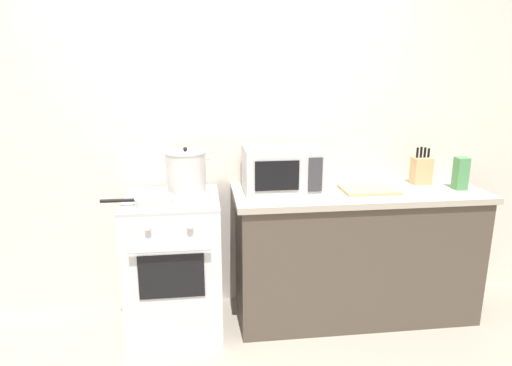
{
  "coord_description": "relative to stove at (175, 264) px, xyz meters",
  "views": [
    {
      "loc": [
        -0.15,
        -2.19,
        1.74
      ],
      "look_at": [
        0.2,
        0.6,
        1.0
      ],
      "focal_mm": 31.46,
      "sensor_mm": 36.0,
      "label": 1
    }
  ],
  "objects": [
    {
      "name": "back_wall",
      "position": [
        0.65,
        0.37,
        0.79
      ],
      "size": [
        4.4,
        0.1,
        2.5
      ],
      "primitive_type": "cube",
      "color": "silver",
      "rests_on": "ground_plane"
    },
    {
      "name": "cutting_board",
      "position": [
        1.31,
        0.0,
        0.47
      ],
      "size": [
        0.36,
        0.26,
        0.02
      ],
      "primitive_type": "cube",
      "color": "tan",
      "rests_on": "countertop_right"
    },
    {
      "name": "microwave",
      "position": [
        0.73,
        0.08,
        0.61
      ],
      "size": [
        0.5,
        0.37,
        0.3
      ],
      "color": "silver",
      "rests_on": "countertop_right"
    },
    {
      "name": "pasta_box",
      "position": [
        1.94,
        -0.03,
        0.57
      ],
      "size": [
        0.08,
        0.08,
        0.22
      ],
      "primitive_type": "cube",
      "color": "#4C9356",
      "rests_on": "countertop_right"
    },
    {
      "name": "stove",
      "position": [
        0.0,
        0.0,
        0.0
      ],
      "size": [
        0.6,
        0.64,
        0.92
      ],
      "color": "silver",
      "rests_on": "ground_plane"
    },
    {
      "name": "lower_cabinet_right",
      "position": [
        1.25,
        0.02,
        -0.02
      ],
      "size": [
        1.64,
        0.56,
        0.88
      ],
      "primitive_type": "cube",
      "color": "#4C4238",
      "rests_on": "ground_plane"
    },
    {
      "name": "stock_pot",
      "position": [
        0.1,
        0.09,
        0.6
      ],
      "size": [
        0.35,
        0.27,
        0.31
      ],
      "color": "silver",
      "rests_on": "stove"
    },
    {
      "name": "frying_pan",
      "position": [
        -0.1,
        -0.14,
        0.48
      ],
      "size": [
        0.44,
        0.24,
        0.05
      ],
      "color": "silver",
      "rests_on": "stove"
    },
    {
      "name": "knife_block",
      "position": [
        1.75,
        0.14,
        0.56
      ],
      "size": [
        0.13,
        0.1,
        0.27
      ],
      "color": "tan",
      "rests_on": "countertop_right"
    },
    {
      "name": "countertop_right",
      "position": [
        1.25,
        0.02,
        0.44
      ],
      "size": [
        1.7,
        0.6,
        0.04
      ],
      "primitive_type": "cube",
      "color": "#ADA393",
      "rests_on": "lower_cabinet_right"
    }
  ]
}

